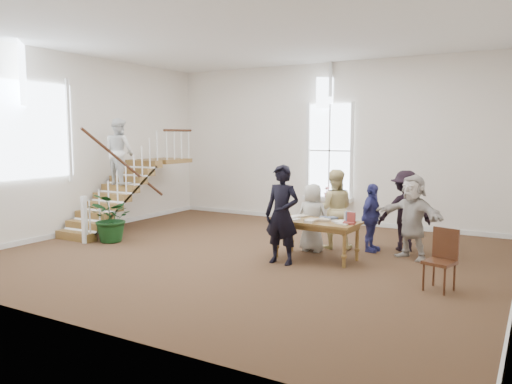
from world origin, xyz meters
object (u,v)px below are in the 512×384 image
Objects in this scene: elderly_woman at (312,218)px; side_chair at (442,256)px; woman_cluster_b at (405,211)px; person_yellow at (334,209)px; floor_plant at (112,218)px; woman_cluster_a at (371,218)px; library_table at (317,225)px; police_officer at (282,215)px; woman_cluster_c at (412,217)px.

side_chair is (2.90, -1.43, -0.17)m from elderly_woman.
woman_cluster_b is 1.74× the size of side_chair.
person_yellow reaches higher than floor_plant.
elderly_woman is 0.60m from person_yellow.
woman_cluster_a is (1.10, 0.61, 0.00)m from elderly_woman.
police_officer is at bearing -121.83° from library_table.
woman_cluster_c is at bearing 39.05° from police_officer.
woman_cluster_b reaches higher than woman_cluster_c.
elderly_woman is 3.23m from side_chair.
woman_cluster_b is at bearing -149.59° from elderly_woman.
woman_cluster_a is at bearing 20.82° from floor_plant.
person_yellow reaches higher than woman_cluster_a.
woman_cluster_c is at bearing 87.09° from woman_cluster_b.
elderly_woman is 1.46× the size of side_chair.
woman_cluster_c is (0.90, -0.20, 0.13)m from woman_cluster_a.
woman_cluster_a is at bearing 57.87° from police_officer.
woman_cluster_b is (1.34, 1.65, 0.16)m from library_table.
library_table is 1.93m from woman_cluster_c.
woman_cluster_a is 1.47× the size of side_chair.
police_officer is 1.67× the size of floor_plant.
elderly_woman is at bearing 124.49° from library_table.
side_chair is (3.00, -0.18, -0.41)m from police_officer.
woman_cluster_c reaches higher than floor_plant.
woman_cluster_c is (0.30, -0.65, -0.01)m from woman_cluster_b.
elderly_woman is at bearing -143.18° from woman_cluster_c.
police_officer is at bearing -116.44° from woman_cluster_c.
woman_cluster_a is 0.84× the size of woman_cluster_b.
police_officer reaches higher than woman_cluster_a.
side_chair is at bearing -2.62° from police_officer.
elderly_woman is 1.26m from woman_cluster_a.
person_yellow is at bearing 103.96° from woman_cluster_a.
police_officer is at bearing 55.53° from person_yellow.
elderly_woman is (0.10, 1.25, -0.23)m from police_officer.
woman_cluster_b is 1.01× the size of woman_cluster_c.
library_table is at bearing 10.59° from floor_plant.
side_chair is at bearing -132.35° from woman_cluster_a.
library_table is at bearing 154.63° from woman_cluster_a.
police_officer is 1.12× the size of woman_cluster_c.
woman_cluster_c is (1.64, 1.00, 0.15)m from library_table.
woman_cluster_b is (1.80, 2.31, -0.10)m from police_officer.
police_officer is 1.32× the size of elderly_woman.
woman_cluster_b reaches higher than woman_cluster_a.
library_table is 0.99× the size of person_yellow.
side_chair reaches higher than library_table.
elderly_woman is at bearing 4.14° from woman_cluster_b.
woman_cluster_a reaches higher than floor_plant.
person_yellow is at bearing -122.37° from elderly_woman.
floor_plant is at bearing 1.30° from person_yellow.
police_officer reaches higher than person_yellow.
side_chair is (2.53, -0.83, -0.15)m from library_table.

